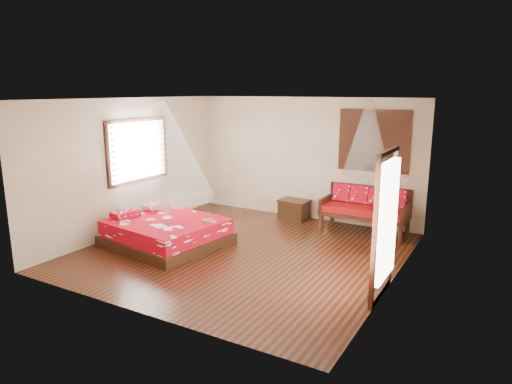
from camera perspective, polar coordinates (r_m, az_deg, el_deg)
room at (r=8.23m, az=-1.68°, el=1.75°), size 5.54×5.54×2.84m
bed at (r=9.08m, az=-11.19°, el=-4.92°), size 2.27×2.10×0.64m
daybed at (r=9.94m, az=13.56°, el=-1.88°), size 1.78×0.79×0.95m
storage_chest at (r=10.65m, az=4.79°, el=-2.19°), size 0.71×0.54×0.46m
shutter_panel at (r=10.02m, az=14.52°, el=6.20°), size 1.52×0.06×1.32m
window_left at (r=10.00m, az=-14.50°, el=5.04°), size 0.10×1.74×1.34m
glazed_door at (r=6.74m, az=15.68°, el=-4.10°), size 0.08×1.02×2.16m
wine_tray at (r=8.78m, az=-6.09°, el=-3.31°), size 0.25×0.25×0.20m
mosquito_net_main at (r=8.73m, az=-11.56°, el=5.11°), size 1.90×1.90×1.80m
mosquito_net_daybed at (r=9.56m, az=13.80°, el=6.55°), size 0.97×0.97×1.50m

